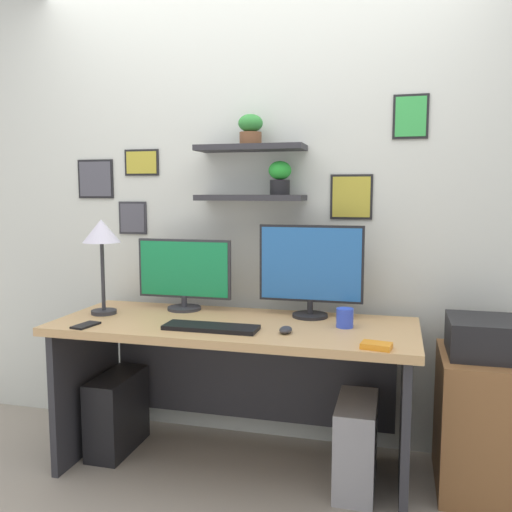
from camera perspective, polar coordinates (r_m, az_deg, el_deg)
name	(u,v)px	position (r m, az deg, el deg)	size (l,w,h in m)	color
ground_plane	(234,468)	(2.94, -2.29, -21.30)	(8.00, 8.00, 0.00)	gray
back_wall_assembly	(256,197)	(3.02, 0.01, 6.21)	(4.40, 0.24, 2.70)	silver
desk	(237,360)	(2.78, -1.99, -10.81)	(1.75, 0.68, 0.75)	tan
monitor_left	(184,273)	(2.95, -7.51, -1.78)	(0.52, 0.18, 0.38)	#2D2D33
monitor_right	(311,268)	(2.76, 5.75, -1.30)	(0.53, 0.18, 0.47)	black
keyboard	(211,327)	(2.54, -4.74, -7.45)	(0.44, 0.14, 0.02)	black
computer_mouse	(286,330)	(2.48, 3.12, -7.71)	(0.06, 0.09, 0.03)	#2D2D33
desk_lamp	(102,238)	(2.90, -15.85, 1.83)	(0.19, 0.19, 0.49)	#2D2D33
cell_phone	(86,325)	(2.72, -17.39, -6.93)	(0.07, 0.14, 0.01)	black
coffee_mug	(345,318)	(2.60, 9.28, -6.40)	(0.08, 0.08, 0.09)	blue
scissors_tray	(376,346)	(2.29, 12.48, -9.14)	(0.12, 0.08, 0.02)	orange
drawer_cabinet	(487,423)	(2.84, 23.03, -15.76)	(0.44, 0.50, 0.64)	brown
printer	(492,338)	(2.72, 23.42, -7.83)	(0.38, 0.34, 0.17)	black
computer_tower_left	(117,412)	(3.13, -14.31, -15.57)	(0.18, 0.40, 0.41)	black
computer_tower_right	(356,444)	(2.73, 10.43, -18.79)	(0.18, 0.40, 0.42)	#99999E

